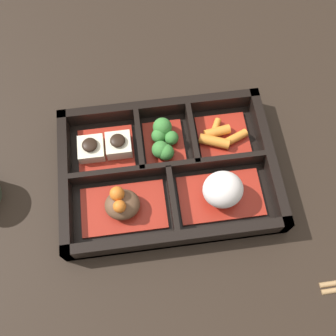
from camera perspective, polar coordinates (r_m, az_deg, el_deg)
The scene contains 8 objects.
ground_plane at distance 0.60m, azimuth 0.00°, elevation -0.96°, with size 3.00×3.00×0.00m, color black.
bento_base at distance 0.59m, azimuth 0.00°, elevation -0.77°, with size 0.31×0.22×0.01m.
bento_rim at distance 0.58m, azimuth 0.00°, elevation -0.06°, with size 0.31×0.22×0.04m.
bowl_rice at distance 0.56m, azimuth 7.89°, elevation -3.34°, with size 0.12×0.07×0.06m.
bowl_stew at distance 0.56m, azimuth -6.66°, elevation -5.34°, with size 0.12×0.07×0.05m.
bowl_carrots at distance 0.61m, azimuth 7.77°, elevation 4.52°, with size 0.08×0.08×0.02m.
bowl_greens at distance 0.60m, azimuth -0.57°, elevation 4.02°, with size 0.06×0.08×0.03m.
bowl_tofu at distance 0.60m, azimuth -9.03°, elevation 2.92°, with size 0.08×0.08×0.03m.
Camera 1 is at (0.03, 0.23, 0.55)m, focal length 42.00 mm.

